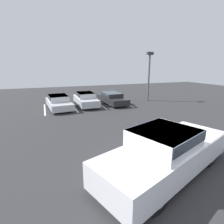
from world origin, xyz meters
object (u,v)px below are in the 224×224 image
object	(u,v)px
pickup_truck	(168,151)
parked_sedan_b	(86,99)
light_post	(149,71)
traffic_cone	(199,130)
parked_sedan_c	(112,98)
parked_sedan_a	(59,101)

from	to	relation	value
pickup_truck	parked_sedan_b	xyz separation A→B (m)	(-0.21, 12.33, -0.19)
light_post	traffic_cone	size ratio (longest dim) A/B	8.90
pickup_truck	parked_sedan_c	world-z (taller)	pickup_truck
parked_sedan_b	light_post	bearing A→B (deg)	89.20
parked_sedan_a	parked_sedan_b	world-z (taller)	parked_sedan_b
parked_sedan_c	light_post	xyz separation A→B (m)	(4.35, -0.04, 2.66)
traffic_cone	light_post	bearing A→B (deg)	74.04
pickup_truck	parked_sedan_c	xyz separation A→B (m)	(2.57, 12.24, -0.26)
parked_sedan_b	parked_sedan_a	bearing A→B (deg)	-84.15
pickup_truck	traffic_cone	xyz separation A→B (m)	(4.10, 2.31, -0.60)
pickup_truck	light_post	size ratio (longest dim) A/B	1.17
parked_sedan_b	parked_sedan_c	xyz separation A→B (m)	(2.78, -0.09, -0.07)
parked_sedan_b	light_post	size ratio (longest dim) A/B	0.86
parked_sedan_a	traffic_cone	xyz separation A→B (m)	(6.92, -9.77, -0.37)
parked_sedan_a	traffic_cone	world-z (taller)	parked_sedan_a
parked_sedan_a	parked_sedan_c	distance (m)	5.40
parked_sedan_a	pickup_truck	bearing A→B (deg)	8.50
pickup_truck	traffic_cone	world-z (taller)	pickup_truck
light_post	traffic_cone	bearing A→B (deg)	-105.96
pickup_truck	parked_sedan_a	bearing A→B (deg)	83.32
traffic_cone	pickup_truck	bearing A→B (deg)	-150.63
pickup_truck	parked_sedan_a	world-z (taller)	pickup_truck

